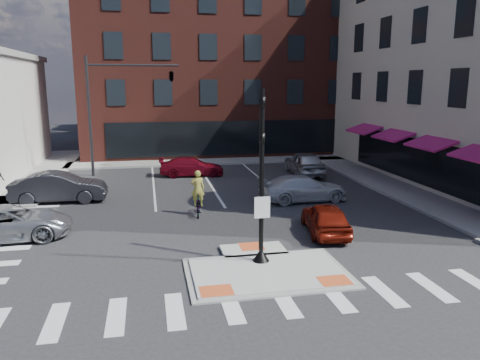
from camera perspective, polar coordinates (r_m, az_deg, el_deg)
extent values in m
plane|color=#28282B|center=(16.47, 2.89, -10.69)|extent=(120.00, 120.00, 0.00)
cube|color=gray|center=(16.01, 3.33, -11.26)|extent=(5.40, 3.60, 0.06)
cube|color=#A8A8A3|center=(16.00, 3.34, -11.16)|extent=(5.00, 3.20, 0.12)
cube|color=#A8A8A3|center=(17.89, 1.63, -8.59)|extent=(2.40, 1.40, 0.12)
cube|color=#D85226|center=(14.55, -2.90, -13.32)|extent=(1.00, 0.80, 0.01)
cube|color=#D85226|center=(15.50, 11.45, -11.91)|extent=(1.00, 0.80, 0.01)
cube|color=#D85226|center=(18.14, 1.42, -8.08)|extent=(0.90, 0.90, 0.01)
cube|color=gray|center=(36.03, -22.66, 0.98)|extent=(3.00, 20.00, 0.15)
cube|color=gray|center=(29.37, 18.78, -1.03)|extent=(3.00, 24.00, 0.15)
cube|color=gray|center=(37.87, -0.81, 2.39)|extent=(26.00, 3.00, 0.15)
cube|color=#59221B|center=(47.24, -3.10, 13.30)|extent=(24.00, 18.00, 15.00)
cube|color=black|center=(38.60, -1.09, 5.16)|extent=(20.00, 0.12, 2.80)
cube|color=black|center=(29.69, 21.00, 2.14)|extent=(0.12, 16.00, 2.60)
cube|color=#C91A76|center=(29.14, 20.03, 4.73)|extent=(1.46, 3.00, 0.58)
cube|color=#C91A76|center=(34.38, 14.87, 6.03)|extent=(1.46, 3.00, 0.58)
cube|color=slate|center=(66.75, -11.65, 10.51)|extent=(10.00, 12.00, 10.00)
cube|color=brown|center=(69.91, -0.75, 11.62)|extent=(12.00, 12.00, 12.00)
cone|color=black|center=(16.70, 2.56, -9.08)|extent=(0.60, 0.60, 0.45)
cylinder|color=black|center=(15.90, 2.66, 0.57)|extent=(0.16, 0.16, 5.80)
cube|color=white|center=(16.04, 2.72, -3.37)|extent=(0.55, 0.04, 0.75)
imported|color=black|center=(15.63, 2.73, 8.14)|extent=(0.18, 0.22, 1.10)
imported|color=black|center=(15.75, 2.69, 3.78)|extent=(0.18, 0.22, 1.10)
cylinder|color=black|center=(33.03, -17.87, 7.29)|extent=(0.20, 0.20, 8.00)
cylinder|color=black|center=(32.76, -12.90, 13.49)|extent=(6.00, 0.14, 0.14)
imported|color=black|center=(32.79, -8.37, 12.60)|extent=(0.48, 2.24, 0.90)
imported|color=#A7AAAE|center=(21.30, -26.51, -4.69)|extent=(5.22, 2.77, 1.40)
imported|color=maroon|center=(20.16, 10.38, -4.60)|extent=(2.12, 4.08, 1.33)
imported|color=silver|center=(25.43, 7.72, -1.00)|extent=(4.87, 2.18, 1.39)
imported|color=#242529|center=(26.74, -21.20, -0.83)|extent=(4.91, 1.77, 1.61)
imported|color=#B5B9BC|center=(32.66, 7.86, 2.08)|extent=(2.07, 4.85, 1.64)
imported|color=maroon|center=(32.14, -5.92, 1.63)|extent=(4.47, 2.08, 1.26)
imported|color=#3F3F44|center=(22.62, -5.13, -3.17)|extent=(0.82, 1.81, 0.92)
imported|color=#D2C64A|center=(22.41, -5.18, -1.02)|extent=(0.69, 0.50, 1.76)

